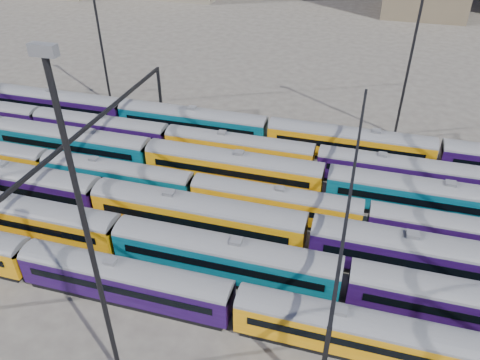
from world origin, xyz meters
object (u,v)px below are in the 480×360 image
(rake_2, at_px, (197,213))
(mast_2, at_px, (87,234))
(rake_1, at_px, (118,233))
(rake_0, at_px, (125,278))

(rake_2, relative_size, mast_2, 6.26)
(rake_1, xyz_separation_m, rake_2, (6.40, 5.00, 0.14))
(rake_0, relative_size, rake_2, 0.87)
(mast_2, bearing_deg, rake_1, 117.25)
(rake_2, height_order, mast_2, mast_2)
(rake_2, xyz_separation_m, mast_2, (-0.22, -17.00, 11.00))
(rake_2, bearing_deg, mast_2, -90.75)
(rake_2, bearing_deg, rake_0, -107.16)
(rake_0, height_order, rake_1, rake_1)
(rake_1, xyz_separation_m, mast_2, (6.18, -12.00, 11.15))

